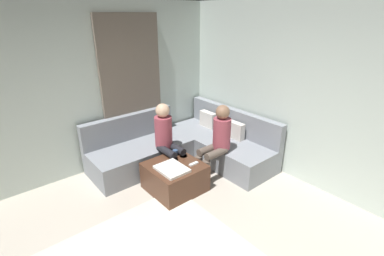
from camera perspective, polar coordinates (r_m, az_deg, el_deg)
wall_back at (r=4.26m, az=28.87°, el=4.10°), size 6.00×0.12×2.70m
wall_left at (r=4.59m, az=-27.26°, el=5.57°), size 0.12×6.00×2.70m
curtain_panel at (r=4.95m, az=-12.12°, el=7.49°), size 0.06×1.10×2.50m
sectional_couch at (r=4.99m, az=-1.14°, el=-3.82°), size 2.10×2.55×0.87m
ottoman at (r=4.26m, az=-3.55°, el=-9.94°), size 0.76×0.76×0.42m
folded_blanket at (r=4.01m, az=-4.15°, el=-8.35°), size 0.44×0.36×0.04m
coffee_mug at (r=4.38m, az=-3.46°, el=-5.09°), size 0.08×0.08×0.10m
game_remote at (r=4.14m, az=0.34°, el=-7.35°), size 0.05×0.15×0.02m
person_on_couch_back at (r=4.38m, az=5.18°, el=-2.33°), size 0.30×0.60×1.20m
person_on_couch_side at (r=4.44m, az=-5.12°, el=-1.98°), size 0.60×0.30×1.20m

